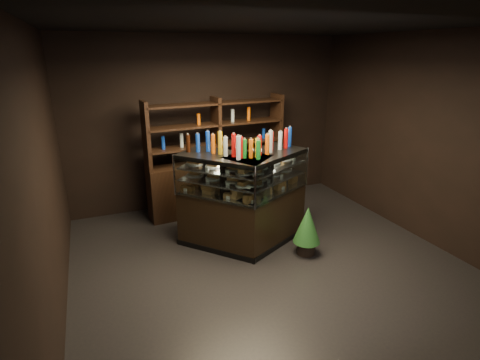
% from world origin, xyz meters
% --- Properties ---
extents(ground, '(5.00, 5.00, 0.00)m').
position_xyz_m(ground, '(0.00, 0.00, 0.00)').
color(ground, black).
rests_on(ground, ground).
extents(room_shell, '(5.02, 5.02, 3.01)m').
position_xyz_m(room_shell, '(0.00, 0.00, 1.94)').
color(room_shell, black).
rests_on(room_shell, ground).
extents(display_case, '(1.96, 1.37, 1.38)m').
position_xyz_m(display_case, '(-0.07, 0.69, 0.46)').
color(display_case, black).
rests_on(display_case, ground).
extents(food_display, '(1.63, 0.97, 0.43)m').
position_xyz_m(food_display, '(-0.07, 0.68, 1.06)').
color(food_display, '#B68441').
rests_on(food_display, display_case).
extents(bottles_top, '(1.46, 0.83, 0.30)m').
position_xyz_m(bottles_top, '(-0.07, 0.69, 1.51)').
color(bottles_top, '#147223').
rests_on(bottles_top, display_case).
extents(potted_conifer, '(0.38, 0.38, 0.81)m').
position_xyz_m(potted_conifer, '(0.61, 0.06, 0.46)').
color(potted_conifer, black).
rests_on(potted_conifer, ground).
extents(back_shelving, '(2.46, 0.58, 2.00)m').
position_xyz_m(back_shelving, '(-0.02, 2.05, 0.61)').
color(back_shelving, black).
rests_on(back_shelving, ground).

